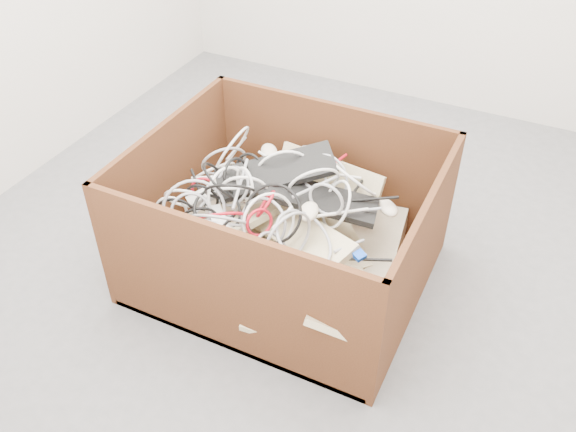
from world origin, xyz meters
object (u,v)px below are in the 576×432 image
at_px(vga_plug, 359,255).
at_px(power_strip_right, 225,236).
at_px(cardboard_box, 283,245).
at_px(power_strip_left, 221,187).

bearing_deg(vga_plug, power_strip_right, -138.28).
relative_size(cardboard_box, power_strip_right, 3.75).
xyz_separation_m(power_strip_left, vga_plug, (0.64, -0.09, -0.04)).
bearing_deg(cardboard_box, power_strip_left, -174.87).
distance_m(cardboard_box, vga_plug, 0.43).
distance_m(cardboard_box, power_strip_right, 0.31).
distance_m(power_strip_right, vga_plug, 0.51).
distance_m(cardboard_box, power_strip_left, 0.35).
xyz_separation_m(cardboard_box, power_strip_left, (-0.27, -0.02, 0.23)).
xyz_separation_m(power_strip_right, vga_plug, (0.50, 0.11, 0.02)).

